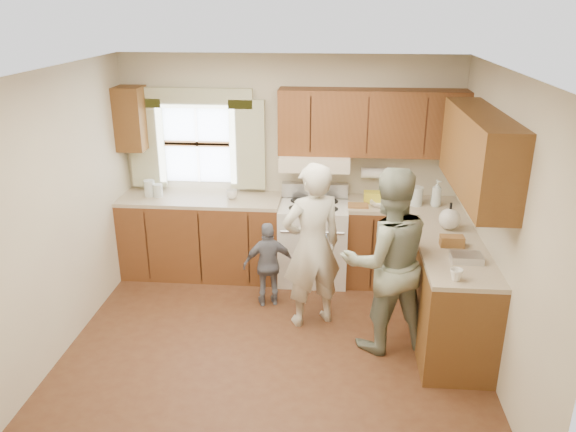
# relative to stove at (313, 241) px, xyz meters

# --- Properties ---
(room) EXTENTS (3.80, 3.80, 3.80)m
(room) POSITION_rel_stove_xyz_m (-0.30, -1.44, 0.78)
(room) COLOR #482616
(room) RESTS_ON ground
(kitchen_fixtures) EXTENTS (3.80, 2.25, 2.15)m
(kitchen_fixtures) POSITION_rel_stove_xyz_m (0.31, -0.36, 0.37)
(kitchen_fixtures) COLOR #46220F
(kitchen_fixtures) RESTS_ON ground
(stove) EXTENTS (0.76, 0.67, 1.07)m
(stove) POSITION_rel_stove_xyz_m (0.00, 0.00, 0.00)
(stove) COLOR silver
(stove) RESTS_ON ground
(woman_left) EXTENTS (0.71, 0.61, 1.65)m
(woman_left) POSITION_rel_stove_xyz_m (0.02, -0.97, 0.36)
(woman_left) COLOR beige
(woman_left) RESTS_ON ground
(woman_right) EXTENTS (0.98, 0.85, 1.72)m
(woman_right) POSITION_rel_stove_xyz_m (0.70, -1.32, 0.39)
(woman_right) COLOR #254429
(woman_right) RESTS_ON ground
(child) EXTENTS (0.58, 0.35, 0.92)m
(child) POSITION_rel_stove_xyz_m (-0.43, -0.65, -0.01)
(child) COLOR slate
(child) RESTS_ON ground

